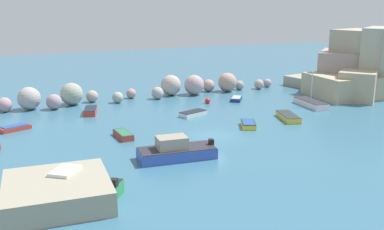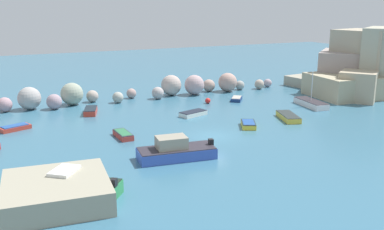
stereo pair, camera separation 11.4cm
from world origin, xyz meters
TOP-DOWN VIEW (x-y plane):
  - cove_water at (0.00, 0.00)m, footprint 160.00×160.00m
  - cliff_headland_right at (30.42, 8.68)m, footprint 23.82×20.74m
  - rock_breakwater at (-0.92, 18.82)m, footprint 42.15×3.88m
  - stone_dock at (-15.65, -8.38)m, footprint 6.97×6.90m
  - channel_buoy at (6.08, 12.66)m, footprint 0.69×0.69m
  - moored_boat_0 at (16.66, 5.81)m, footprint 2.44×5.35m
  - moored_boat_1 at (-5.70, -4.14)m, footprint 6.45×3.17m
  - moored_boat_3 at (-14.27, -7.79)m, footprint 5.51×5.12m
  - moored_boat_4 at (10.20, 12.53)m, footprint 2.50×2.70m
  - moored_boat_5 at (-7.79, 3.27)m, footprint 1.17×3.03m
  - moored_boat_6 at (-16.68, 10.34)m, footprint 3.14×2.21m
  - moored_boat_7 at (1.70, 7.85)m, footprint 3.38×2.26m
  - moored_boat_8 at (4.72, 1.26)m, footprint 2.44×2.98m
  - moored_boat_10 at (-8.38, 13.77)m, footprint 2.22×3.42m
  - moored_boat_11 at (10.23, 1.91)m, footprint 2.76×4.33m

SIDE VIEW (x-z plane):
  - cove_water at x=0.00m, z-range 0.00..0.00m
  - moored_boat_4 at x=10.20m, z-range -0.01..0.46m
  - moored_boat_6 at x=-16.68m, z-range -0.01..0.48m
  - moored_boat_7 at x=1.70m, z-range 0.00..0.52m
  - moored_boat_8 at x=4.72m, z-range 0.01..0.55m
  - moored_boat_5 at x=-7.79m, z-range 0.01..0.55m
  - moored_boat_11 at x=10.23m, z-range 0.00..0.60m
  - moored_boat_10 at x=-8.38m, z-range 0.00..0.64m
  - channel_buoy at x=6.08m, z-range 0.00..0.69m
  - moored_boat_0 at x=16.66m, z-range -1.75..2.51m
  - moored_boat_3 at x=-14.27m, z-range -0.25..1.50m
  - moored_boat_1 at x=-5.70m, z-range -0.27..1.61m
  - stone_dock at x=-15.65m, z-range 0.00..1.53m
  - rock_breakwater at x=-0.92m, z-range -0.19..2.57m
  - cliff_headland_right at x=30.42m, z-range -1.58..7.49m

